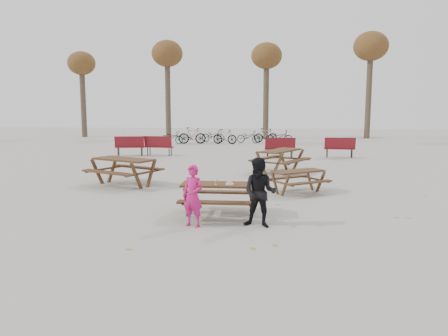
# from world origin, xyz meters

# --- Properties ---
(ground) EXTENTS (80.00, 80.00, 0.00)m
(ground) POSITION_xyz_m (0.00, 0.00, 0.00)
(ground) COLOR gray
(ground) RESTS_ON ground
(main_picnic_table) EXTENTS (1.80, 1.45, 0.78)m
(main_picnic_table) POSITION_xyz_m (0.00, 0.00, 0.59)
(main_picnic_table) COLOR #3B2415
(main_picnic_table) RESTS_ON ground
(food_tray) EXTENTS (0.18, 0.11, 0.03)m
(food_tray) POSITION_xyz_m (0.24, -0.15, 0.79)
(food_tray) COLOR white
(food_tray) RESTS_ON main_picnic_table
(bread_roll) EXTENTS (0.14, 0.06, 0.05)m
(bread_roll) POSITION_xyz_m (0.24, -0.15, 0.83)
(bread_roll) COLOR tan
(bread_roll) RESTS_ON food_tray
(soda_bottle) EXTENTS (0.07, 0.07, 0.17)m
(soda_bottle) POSITION_xyz_m (-0.07, -0.18, 0.85)
(soda_bottle) COLOR silver
(soda_bottle) RESTS_ON main_picnic_table
(child) EXTENTS (0.57, 0.47, 1.34)m
(child) POSITION_xyz_m (-0.48, -0.96, 0.67)
(child) COLOR #C2186A
(child) RESTS_ON ground
(adult) EXTENTS (0.84, 0.72, 1.50)m
(adult) POSITION_xyz_m (0.95, -0.88, 0.75)
(adult) COLOR black
(adult) RESTS_ON ground
(picnic_table_east) EXTENTS (2.01, 1.93, 0.67)m
(picnic_table_east) POSITION_xyz_m (2.03, 2.93, 0.34)
(picnic_table_east) COLOR #3B2415
(picnic_table_east) RESTS_ON ground
(picnic_table_north) EXTENTS (2.59, 2.40, 0.89)m
(picnic_table_north) POSITION_xyz_m (-3.54, 3.62, 0.45)
(picnic_table_north) COLOR #3B2415
(picnic_table_north) RESTS_ON ground
(picnic_table_far) EXTENTS (2.47, 2.62, 0.89)m
(picnic_table_far) POSITION_xyz_m (1.62, 6.88, 0.45)
(picnic_table_far) COLOR #3B2415
(picnic_table_far) RESTS_ON ground
(park_bench_row) EXTENTS (12.29, 1.09, 1.03)m
(park_bench_row) POSITION_xyz_m (-1.00, 11.99, 0.52)
(park_bench_row) COLOR maroon
(park_bench_row) RESTS_ON ground
(bicycle_row) EXTENTS (9.08, 2.73, 1.11)m
(bicycle_row) POSITION_xyz_m (-1.53, 19.86, 0.49)
(bicycle_row) COLOR black
(bicycle_row) RESTS_ON ground
(tree_row) EXTENTS (32.17, 3.52, 8.26)m
(tree_row) POSITION_xyz_m (0.90, 25.15, 6.19)
(tree_row) COLOR #382B21
(tree_row) RESTS_ON ground
(fallen_leaves) EXTENTS (11.00, 11.00, 0.01)m
(fallen_leaves) POSITION_xyz_m (0.50, 2.50, 0.00)
(fallen_leaves) COLOR #A88128
(fallen_leaves) RESTS_ON ground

